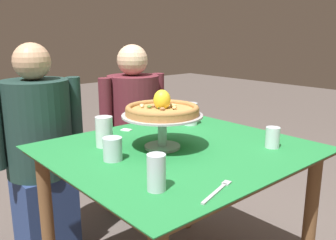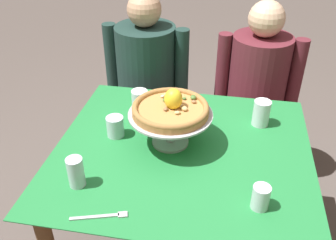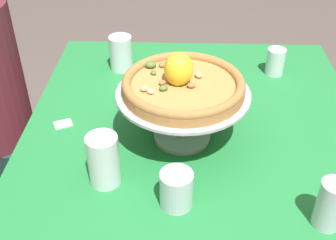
{
  "view_description": "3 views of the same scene",
  "coord_description": "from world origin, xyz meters",
  "px_view_note": "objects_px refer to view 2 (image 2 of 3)",
  "views": [
    {
      "loc": [
        -1.02,
        -1.09,
        1.22
      ],
      "look_at": [
        -0.0,
        0.06,
        0.85
      ],
      "focal_mm": 38.12,
      "sensor_mm": 36.0,
      "label": 1
    },
    {
      "loc": [
        0.16,
        -1.22,
        1.7
      ],
      "look_at": [
        -0.07,
        0.06,
        0.84
      ],
      "focal_mm": 39.81,
      "sensor_mm": 36.0,
      "label": 2
    },
    {
      "loc": [
        -1.0,
        0.04,
        1.48
      ],
      "look_at": [
        -0.08,
        0.08,
        0.81
      ],
      "focal_mm": 46.23,
      "sensor_mm": 36.0,
      "label": 3
    }
  ],
  "objects_px": {
    "sugar_packet": "(191,103)",
    "dinner_fork": "(102,216)",
    "water_glass_back_left": "(140,105)",
    "diner_left": "(147,91)",
    "water_glass_front_right": "(260,199)",
    "diner_right": "(255,100)",
    "water_glass_side_left": "(115,128)",
    "water_glass_back_right": "(261,115)",
    "pizza": "(171,108)",
    "pizza_stand": "(170,122)",
    "water_glass_front_left": "(76,174)"
  },
  "relations": [
    {
      "from": "dinner_fork",
      "to": "water_glass_back_left",
      "type": "bearing_deg",
      "value": 92.26
    },
    {
      "from": "dinner_fork",
      "to": "diner_left",
      "type": "relative_size",
      "value": 0.16
    },
    {
      "from": "water_glass_front_right",
      "to": "dinner_fork",
      "type": "xyz_separation_m",
      "value": [
        -0.52,
        -0.14,
        -0.04
      ]
    },
    {
      "from": "water_glass_back_right",
      "to": "water_glass_front_left",
      "type": "bearing_deg",
      "value": -141.79
    },
    {
      "from": "water_glass_front_left",
      "to": "water_glass_front_right",
      "type": "distance_m",
      "value": 0.66
    },
    {
      "from": "water_glass_back_right",
      "to": "sugar_packet",
      "type": "distance_m",
      "value": 0.36
    },
    {
      "from": "water_glass_side_left",
      "to": "dinner_fork",
      "type": "relative_size",
      "value": 0.48
    },
    {
      "from": "water_glass_front_right",
      "to": "diner_left",
      "type": "xyz_separation_m",
      "value": [
        -0.64,
        1.02,
        -0.2
      ]
    },
    {
      "from": "pizza",
      "to": "diner_left",
      "type": "relative_size",
      "value": 0.27
    },
    {
      "from": "water_glass_back_left",
      "to": "sugar_packet",
      "type": "xyz_separation_m",
      "value": [
        0.22,
        0.16,
        -0.06
      ]
    },
    {
      "from": "water_glass_side_left",
      "to": "dinner_fork",
      "type": "bearing_deg",
      "value": -78.55
    },
    {
      "from": "water_glass_back_left",
      "to": "diner_right",
      "type": "height_order",
      "value": "diner_right"
    },
    {
      "from": "water_glass_front_right",
      "to": "dinner_fork",
      "type": "relative_size",
      "value": 0.48
    },
    {
      "from": "water_glass_side_left",
      "to": "diner_right",
      "type": "xyz_separation_m",
      "value": [
        0.63,
        0.74,
        -0.22
      ]
    },
    {
      "from": "pizza",
      "to": "water_glass_back_right",
      "type": "xyz_separation_m",
      "value": [
        0.38,
        0.21,
        -0.12
      ]
    },
    {
      "from": "water_glass_back_right",
      "to": "diner_right",
      "type": "height_order",
      "value": "diner_right"
    },
    {
      "from": "water_glass_side_left",
      "to": "diner_right",
      "type": "height_order",
      "value": "diner_right"
    },
    {
      "from": "water_glass_back_left",
      "to": "diner_right",
      "type": "bearing_deg",
      "value": 45.13
    },
    {
      "from": "pizza_stand",
      "to": "dinner_fork",
      "type": "bearing_deg",
      "value": -108.62
    },
    {
      "from": "water_glass_back_left",
      "to": "pizza_stand",
      "type": "bearing_deg",
      "value": -46.17
    },
    {
      "from": "pizza_stand",
      "to": "water_glass_back_left",
      "type": "height_order",
      "value": "pizza_stand"
    },
    {
      "from": "water_glass_back_right",
      "to": "water_glass_side_left",
      "type": "xyz_separation_m",
      "value": [
        -0.63,
        -0.2,
        -0.01
      ]
    },
    {
      "from": "dinner_fork",
      "to": "diner_right",
      "type": "distance_m",
      "value": 1.33
    },
    {
      "from": "water_glass_side_left",
      "to": "water_glass_back_right",
      "type": "bearing_deg",
      "value": 17.92
    },
    {
      "from": "sugar_packet",
      "to": "dinner_fork",
      "type": "bearing_deg",
      "value": -104.07
    },
    {
      "from": "water_glass_front_right",
      "to": "water_glass_side_left",
      "type": "relative_size",
      "value": 0.99
    },
    {
      "from": "water_glass_front_right",
      "to": "dinner_fork",
      "type": "bearing_deg",
      "value": -164.76
    },
    {
      "from": "water_glass_side_left",
      "to": "diner_right",
      "type": "relative_size",
      "value": 0.08
    },
    {
      "from": "water_glass_front_left",
      "to": "water_glass_back_left",
      "type": "bearing_deg",
      "value": 77.03
    },
    {
      "from": "pizza",
      "to": "diner_right",
      "type": "distance_m",
      "value": 0.92
    },
    {
      "from": "water_glass_front_right",
      "to": "water_glass_back_right",
      "type": "bearing_deg",
      "value": 88.44
    },
    {
      "from": "water_glass_side_left",
      "to": "sugar_packet",
      "type": "distance_m",
      "value": 0.44
    },
    {
      "from": "pizza",
      "to": "water_glass_side_left",
      "type": "bearing_deg",
      "value": 177.8
    },
    {
      "from": "diner_left",
      "to": "water_glass_front_left",
      "type": "bearing_deg",
      "value": -91.2
    },
    {
      "from": "pizza",
      "to": "water_glass_front_left",
      "type": "height_order",
      "value": "pizza"
    },
    {
      "from": "water_glass_front_right",
      "to": "dinner_fork",
      "type": "distance_m",
      "value": 0.54
    },
    {
      "from": "water_glass_back_left",
      "to": "water_glass_back_right",
      "type": "bearing_deg",
      "value": 2.98
    },
    {
      "from": "water_glass_front_right",
      "to": "water_glass_back_left",
      "type": "bearing_deg",
      "value": 137.69
    },
    {
      "from": "diner_left",
      "to": "diner_right",
      "type": "height_order",
      "value": "diner_left"
    },
    {
      "from": "water_glass_back_left",
      "to": "diner_left",
      "type": "distance_m",
      "value": 0.58
    },
    {
      "from": "water_glass_back_left",
      "to": "sugar_packet",
      "type": "bearing_deg",
      "value": 35.22
    },
    {
      "from": "water_glass_side_left",
      "to": "sugar_packet",
      "type": "xyz_separation_m",
      "value": [
        0.29,
        0.33,
        -0.04
      ]
    },
    {
      "from": "water_glass_back_left",
      "to": "diner_right",
      "type": "xyz_separation_m",
      "value": [
        0.57,
        0.57,
        -0.24
      ]
    },
    {
      "from": "pizza_stand",
      "to": "water_glass_back_right",
      "type": "distance_m",
      "value": 0.44
    },
    {
      "from": "pizza_stand",
      "to": "water_glass_back_left",
      "type": "distance_m",
      "value": 0.26
    },
    {
      "from": "water_glass_back_left",
      "to": "water_glass_side_left",
      "type": "height_order",
      "value": "water_glass_back_left"
    },
    {
      "from": "sugar_packet",
      "to": "pizza_stand",
      "type": "bearing_deg",
      "value": -97.81
    },
    {
      "from": "dinner_fork",
      "to": "diner_left",
      "type": "distance_m",
      "value": 1.18
    },
    {
      "from": "pizza_stand",
      "to": "dinner_fork",
      "type": "distance_m",
      "value": 0.49
    },
    {
      "from": "sugar_packet",
      "to": "pizza",
      "type": "bearing_deg",
      "value": -97.65
    }
  ]
}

